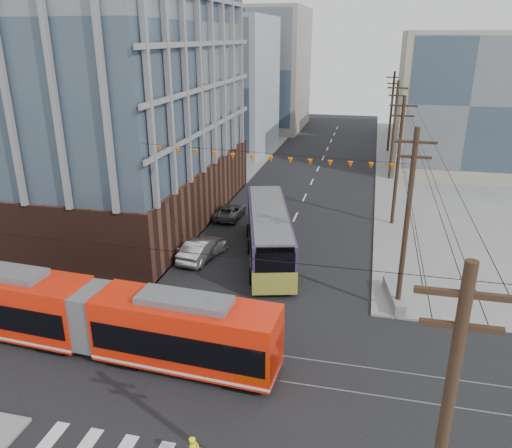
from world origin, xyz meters
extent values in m
plane|color=slate|center=(0.00, 0.00, 0.00)|extent=(160.00, 160.00, 0.00)
cube|color=#381E16|center=(-22.00, 23.00, 14.30)|extent=(30.00, 25.00, 28.60)
cube|color=#8C99A5|center=(-17.00, 52.00, 9.00)|extent=(18.00, 16.00, 18.00)
cube|color=gray|center=(16.00, 48.00, 8.00)|extent=(14.00, 14.00, 16.00)
cube|color=gray|center=(-14.00, 72.00, 10.00)|extent=(16.00, 18.00, 20.00)
cube|color=#8C99A5|center=(18.00, 68.00, 7.00)|extent=(16.00, 16.00, 14.00)
cylinder|color=black|center=(8.50, 56.00, 5.50)|extent=(0.30, 0.30, 11.00)
imported|color=#ACACAD|center=(-5.36, 15.42, 0.79)|extent=(2.27, 4.97, 1.58)
imported|color=silver|center=(-5.27, 16.01, 0.66)|extent=(3.10, 4.88, 1.32)
imported|color=#505255|center=(-5.71, 24.43, 0.63)|extent=(2.17, 4.55, 1.25)
cube|color=gray|center=(8.30, 12.07, 0.41)|extent=(1.60, 4.22, 0.83)
camera|label=1|loc=(6.23, -16.36, 15.46)|focal=35.00mm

